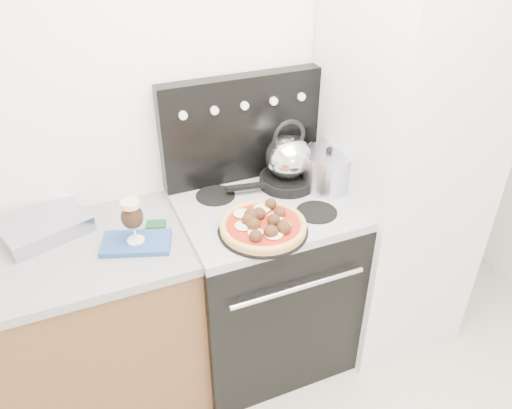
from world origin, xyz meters
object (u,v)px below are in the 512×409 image
base_cabinet (27,351)px  fridge (399,171)px  beer_glass (133,221)px  stove_body (264,285)px  pizza (263,224)px  pizza_pan (263,230)px  skillet (287,180)px  stock_pot (328,171)px  oven_mitt (136,243)px  tea_kettle (288,154)px

base_cabinet → fridge: size_ratio=0.76×
fridge → beer_glass: fridge is taller
beer_glass → stove_body: bearing=5.0°
pizza → pizza_pan: bearing=0.0°
beer_glass → skillet: (0.75, 0.16, -0.07)m
stock_pot → oven_mitt: bearing=-175.0°
oven_mitt → beer_glass: (0.00, 0.00, 0.11)m
oven_mitt → pizza_pan: size_ratio=0.73×
pizza → stock_pot: 0.47m
skillet → tea_kettle: 0.14m
beer_glass → skillet: size_ratio=0.72×
beer_glass → skillet: bearing=12.4°
pizza_pan → skillet: (0.25, 0.30, 0.02)m
base_cabinet → beer_glass: beer_glass is taller
tea_kettle → oven_mitt: bearing=-172.8°
pizza_pan → stock_pot: stock_pot is taller
oven_mitt → pizza: 0.52m
base_cabinet → pizza_pan: size_ratio=3.92×
tea_kettle → base_cabinet: bearing=178.8°
base_cabinet → fridge: (1.80, -0.05, 0.52)m
fridge → skillet: 0.55m
beer_glass → tea_kettle: size_ratio=0.80×
stove_body → stock_pot: size_ratio=3.77×
fridge → stock_pot: 0.38m
fridge → pizza: bearing=-168.4°
oven_mitt → skillet: bearing=12.4°
skillet → stock_pot: bearing=-27.5°
fridge → skillet: (-0.53, 0.14, -0.01)m
pizza → stock_pot: bearing=27.1°
base_cabinet → tea_kettle: 1.43m
fridge → oven_mitt: bearing=-178.8°
pizza → base_cabinet: bearing=168.2°
stove_body → tea_kettle: bearing=34.3°
tea_kettle → skillet: bearing=-5.1°
stove_body → stock_pot: (0.33, 0.03, 0.56)m
stove_body → oven_mitt: oven_mitt is taller
base_cabinet → pizza_pan: pizza_pan is taller
base_cabinet → stock_pot: (1.43, 0.00, 0.57)m
fridge → base_cabinet: bearing=178.4°
tea_kettle → pizza: bearing=-135.5°
skillet → tea_kettle: tea_kettle is taller
fridge → stock_pot: (-0.37, 0.05, 0.05)m
skillet → stove_body: bearing=-145.7°
fridge → beer_glass: size_ratio=9.99×
base_cabinet → skillet: size_ratio=5.49×
pizza_pan → base_cabinet: bearing=168.2°
fridge → pizza_pan: 0.81m
skillet → stock_pot: 0.19m
beer_glass → tea_kettle: tea_kettle is taller
oven_mitt → tea_kettle: bearing=12.4°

